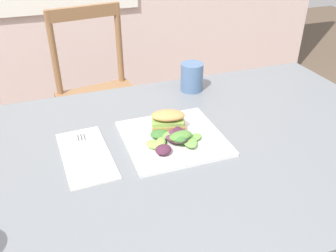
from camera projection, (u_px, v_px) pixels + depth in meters
The scene contains 8 objects.
dining_table at pixel (161, 188), 0.98m from camera, with size 1.41×0.80×0.74m.
chair_wooden_far at pixel (101, 97), 1.84m from camera, with size 0.46×0.46×0.87m.
plate_lunch at pixel (173, 138), 0.96m from camera, with size 0.25×0.25×0.01m, color white.
sandwich_half_front at pixel (169, 120), 0.97m from camera, with size 0.10×0.09×0.06m.
salad_mixed_greens at pixel (174, 138), 0.92m from camera, with size 0.16×0.12×0.03m.
napkin_folded at pixel (86, 155), 0.90m from camera, with size 0.11×0.24×0.00m, color silver.
fork_on_napkin at pixel (85, 150), 0.91m from camera, with size 0.03×0.19×0.00m.
cup_extra_side at pixel (192, 77), 1.20m from camera, with size 0.07×0.07×0.09m, color #4C6B93.
Camera 1 is at (-0.28, -0.53, 1.26)m, focal length 38.80 mm.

